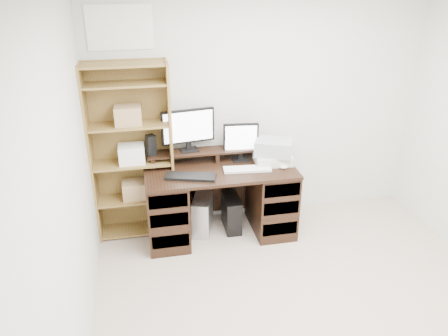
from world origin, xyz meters
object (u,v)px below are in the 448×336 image
object	(u,v)px
bookshelf	(132,151)
monitor_wide	(188,128)
printer	(273,159)
tower_silver	(203,214)
desk	(220,200)
monitor_small	(241,140)
tower_black	(231,213)

from	to	relation	value
bookshelf	monitor_wide	bearing A→B (deg)	3.38
printer	monitor_wide	bearing A→B (deg)	168.11
printer	tower_silver	xyz separation A→B (m)	(-0.73, 0.05, -0.60)
desk	printer	distance (m)	0.69
monitor_small	tower_black	distance (m)	0.80
monitor_wide	tower_silver	world-z (taller)	monitor_wide
monitor_wide	monitor_small	size ratio (longest dim) A/B	1.38
tower_silver	bookshelf	world-z (taller)	bookshelf
monitor_small	tower_black	size ratio (longest dim) A/B	1.05
monitor_wide	tower_silver	bearing A→B (deg)	-68.68
tower_black	bookshelf	xyz separation A→B (m)	(-0.99, 0.16, 0.73)
monitor_wide	monitor_small	bearing A→B (deg)	-16.84
monitor_wide	monitor_small	distance (m)	0.55
monitor_small	tower_silver	size ratio (longest dim) A/B	0.99
monitor_wide	bookshelf	bearing A→B (deg)	174.86
monitor_small	tower_black	xyz separation A→B (m)	(-0.12, -0.11, -0.78)
printer	tower_black	world-z (taller)	printer
desk	printer	bearing A→B (deg)	2.39
monitor_wide	desk	bearing A→B (deg)	-50.45
desk	bookshelf	bearing A→B (deg)	165.94
desk	monitor_wide	world-z (taller)	monitor_wide
desk	tower_black	bearing A→B (deg)	22.56
desk	bookshelf	size ratio (longest dim) A/B	0.83
desk	tower_black	distance (m)	0.25
desk	monitor_small	size ratio (longest dim) A/B	3.81
desk	monitor_wide	xyz separation A→B (m)	(-0.27, 0.25, 0.72)
monitor_small	monitor_wide	bearing A→B (deg)	177.13
tower_silver	desk	bearing A→B (deg)	-5.39
desk	printer	size ratio (longest dim) A/B	4.05
monitor_small	bookshelf	world-z (taller)	bookshelf
printer	bookshelf	distance (m)	1.43
bookshelf	monitor_small	bearing A→B (deg)	-2.24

